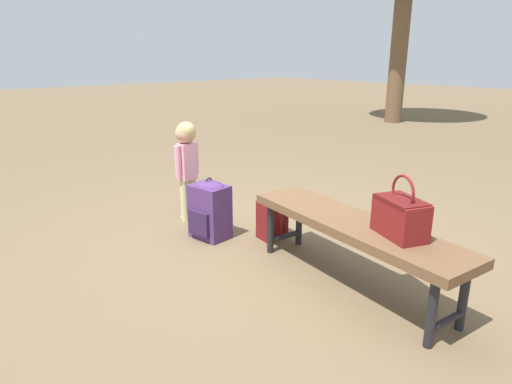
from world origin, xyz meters
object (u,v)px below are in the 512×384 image
object	(u,v)px
handbag	(400,216)
backpack_large	(210,208)
backpack_small	(272,217)
child_standing	(187,155)
park_bench	(353,229)

from	to	relation	value
handbag	backpack_large	bearing A→B (deg)	7.11
handbag	backpack_large	distance (m)	1.63
backpack_small	child_standing	bearing A→B (deg)	17.61
child_standing	backpack_small	distance (m)	0.96
child_standing	backpack_large	world-z (taller)	child_standing
park_bench	backpack_large	world-z (taller)	backpack_large
backpack_large	backpack_small	xyz separation A→B (m)	(-0.35, -0.38, -0.07)
child_standing	handbag	bearing A→B (deg)	-177.64
park_bench	backpack_large	bearing A→B (deg)	9.34
child_standing	backpack_small	world-z (taller)	child_standing
park_bench	backpack_small	xyz separation A→B (m)	(0.91, -0.17, -0.21)
handbag	backpack_large	world-z (taller)	handbag
backpack_large	park_bench	bearing A→B (deg)	-170.66
handbag	child_standing	size ratio (longest dim) A/B	0.41
backpack_large	child_standing	bearing A→B (deg)	-13.25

